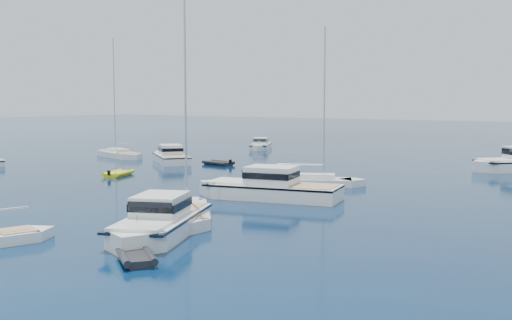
{
  "coord_description": "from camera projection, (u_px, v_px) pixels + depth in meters",
  "views": [
    {
      "loc": [
        32.57,
        -18.55,
        7.47
      ],
      "look_at": [
        1.6,
        25.96,
        2.2
      ],
      "focal_mm": 43.99,
      "sensor_mm": 36.0,
      "label": 1
    }
  ],
  "objects": [
    {
      "name": "motor_cruiser_right",
      "position": [
        160.0,
        235.0,
        34.52
      ],
      "size": [
        7.54,
        11.38,
        2.88
      ],
      "primitive_type": null,
      "rotation": [
        0.0,
        0.0,
        3.56
      ],
      "color": "white",
      "rests_on": "ground"
    },
    {
      "name": "motor_cruiser_centre",
      "position": [
        268.0,
        199.0,
        47.2
      ],
      "size": [
        12.53,
        6.4,
        3.15
      ],
      "primitive_type": null,
      "rotation": [
        0.0,
        0.0,
        1.81
      ],
      "color": "white",
      "rests_on": "ground"
    },
    {
      "name": "motor_cruiser_far_l",
      "position": [
        170.0,
        162.0,
        74.25
      ],
      "size": [
        10.17,
        8.85,
        2.73
      ],
      "primitive_type": null,
      "rotation": [
        0.0,
        0.0,
        0.91
      ],
      "color": "white",
      "rests_on": "ground"
    },
    {
      "name": "motor_cruiser_horizon",
      "position": [
        261.0,
        149.0,
        93.94
      ],
      "size": [
        6.08,
        8.66,
        2.2
      ],
      "primitive_type": null,
      "rotation": [
        0.0,
        0.0,
        3.61
      ],
      "color": "white",
      "rests_on": "ground"
    },
    {
      "name": "sailboat_mid_r",
      "position": [
        187.0,
        219.0,
        39.18
      ],
      "size": [
        8.85,
        9.46,
        15.13
      ],
      "primitive_type": null,
      "rotation": [
        0.0,
        0.0,
        0.73
      ],
      "color": "silver",
      "rests_on": "ground"
    },
    {
      "name": "sailboat_centre",
      "position": [
        312.0,
        186.0,
        54.28
      ],
      "size": [
        9.64,
        6.75,
        14.12
      ],
      "primitive_type": null,
      "rotation": [
        0.0,
        0.0,
        5.21
      ],
      "color": "white",
      "rests_on": "ground"
    },
    {
      "name": "sailboat_far_l",
      "position": [
        119.0,
        157.0,
        80.81
      ],
      "size": [
        11.14,
        5.99,
        15.87
      ],
      "primitive_type": null,
      "rotation": [
        0.0,
        0.0,
        1.26
      ],
      "color": "silver",
      "rests_on": "ground"
    },
    {
      "name": "tender_yellow",
      "position": [
        118.0,
        176.0,
        61.27
      ],
      "size": [
        3.29,
        4.32,
        0.95
      ],
      "primitive_type": null,
      "rotation": [
        0.0,
        0.0,
        0.36
      ],
      "color": "yellow",
      "rests_on": "ground"
    },
    {
      "name": "tender_grey_near",
      "position": [
        136.0,
        261.0,
        28.94
      ],
      "size": [
        3.74,
        3.42,
        0.95
      ],
      "primitive_type": null,
      "rotation": [
        0.0,
        0.0,
        4.08
      ],
      "color": "black",
      "rests_on": "ground"
    },
    {
      "name": "tender_grey_far",
      "position": [
        218.0,
        165.0,
        71.46
      ],
      "size": [
        4.09,
        2.57,
        0.95
      ],
      "primitive_type": null,
      "rotation": [
        0.0,
        0.0,
        1.44
      ],
      "color": "black",
      "rests_on": "ground"
    }
  ]
}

